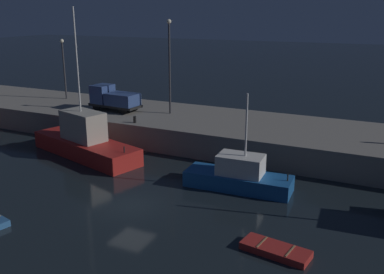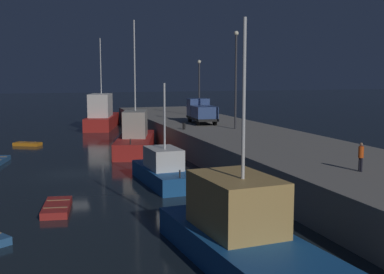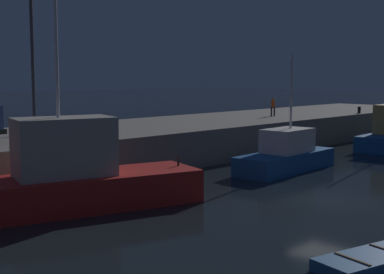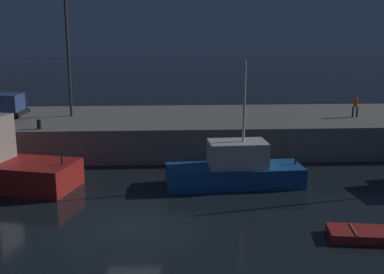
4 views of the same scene
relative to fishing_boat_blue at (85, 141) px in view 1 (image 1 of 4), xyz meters
The scene contains 9 objects.
ground_plane 11.60m from the fishing_boat_blue, 36.58° to the right, with size 320.00×320.00×0.00m, color black.
pier_quay 12.67m from the fishing_boat_blue, 43.04° to the left, with size 76.04×10.65×2.31m.
fishing_boat_blue is the anchor object (origin of this frame).
fishing_boat_orange 14.72m from the fishing_boat_blue, ahead, with size 7.76×2.84×6.99m.
dinghy_red_small 21.17m from the fishing_boat_blue, 23.51° to the right, with size 3.79×1.94×0.43m.
lamp_post_west 15.98m from the fishing_boat_blue, 136.82° to the left, with size 0.44×0.44×6.93m.
lamp_post_east 11.59m from the fishing_boat_blue, 67.83° to the left, with size 0.44×0.44×9.26m.
utility_truck 8.27m from the fishing_boat_blue, 106.48° to the left, with size 5.63×2.57×2.58m.
bollard_west 5.07m from the fishing_boat_blue, 58.99° to the left, with size 0.28×0.28×0.62m, color black.
Camera 1 is at (14.81, -21.56, 12.33)m, focal length 40.19 mm.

